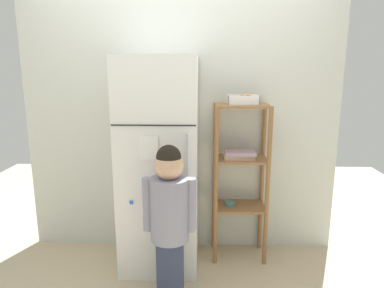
{
  "coord_description": "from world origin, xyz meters",
  "views": [
    {
      "loc": [
        0.2,
        -2.66,
        1.62
      ],
      "look_at": [
        0.11,
        0.02,
        1.03
      ],
      "focal_mm": 32.49,
      "sensor_mm": 36.0,
      "label": 1
    }
  ],
  "objects_px": {
    "child_standing": "(169,209)",
    "fruit_bin": "(244,100)",
    "pantry_shelf_unit": "(240,169)",
    "refrigerator": "(159,165)"
  },
  "relations": [
    {
      "from": "pantry_shelf_unit",
      "to": "fruit_bin",
      "type": "height_order",
      "value": "fruit_bin"
    },
    {
      "from": "refrigerator",
      "to": "pantry_shelf_unit",
      "type": "relative_size",
      "value": 1.28
    },
    {
      "from": "pantry_shelf_unit",
      "to": "fruit_bin",
      "type": "xyz_separation_m",
      "value": [
        0.02,
        0.01,
        0.58
      ]
    },
    {
      "from": "child_standing",
      "to": "fruit_bin",
      "type": "distance_m",
      "value": 1.07
    },
    {
      "from": "refrigerator",
      "to": "child_standing",
      "type": "height_order",
      "value": "refrigerator"
    },
    {
      "from": "child_standing",
      "to": "fruit_bin",
      "type": "height_order",
      "value": "fruit_bin"
    },
    {
      "from": "pantry_shelf_unit",
      "to": "fruit_bin",
      "type": "bearing_deg",
      "value": 36.33
    },
    {
      "from": "fruit_bin",
      "to": "pantry_shelf_unit",
      "type": "bearing_deg",
      "value": -143.67
    },
    {
      "from": "refrigerator",
      "to": "child_standing",
      "type": "relative_size",
      "value": 1.52
    },
    {
      "from": "child_standing",
      "to": "refrigerator",
      "type": "bearing_deg",
      "value": 104.78
    }
  ]
}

